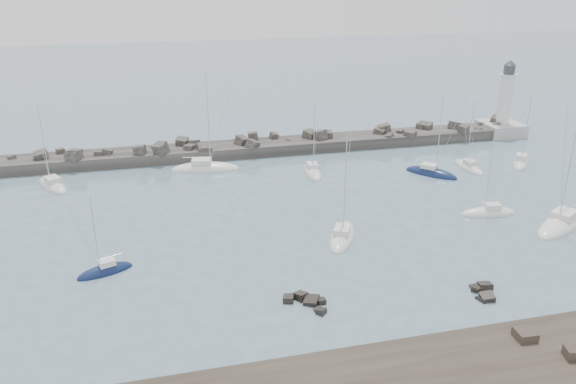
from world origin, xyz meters
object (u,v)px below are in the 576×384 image
at_px(sailboat_6, 431,174).
at_px(sailboat_7, 488,213).
at_px(sailboat_8, 468,168).
at_px(sailboat_10, 521,163).
at_px(lighthouse, 502,119).
at_px(sailboat_1, 53,186).
at_px(sailboat_2, 105,272).
at_px(sailboat_5, 342,237).
at_px(sailboat_3, 205,169).
at_px(sailboat_4, 313,172).
at_px(sailboat_9, 561,225).

relative_size(sailboat_6, sailboat_7, 1.14).
relative_size(sailboat_8, sailboat_10, 0.96).
relative_size(lighthouse, sailboat_1, 1.12).
height_order(lighthouse, sailboat_10, lighthouse).
bearing_deg(sailboat_2, sailboat_5, 3.67).
height_order(sailboat_3, sailboat_10, sailboat_3).
bearing_deg(lighthouse, sailboat_4, -163.43).
bearing_deg(sailboat_3, sailboat_7, -37.68).
bearing_deg(sailboat_7, sailboat_3, 142.32).
bearing_deg(sailboat_8, sailboat_1, 173.44).
bearing_deg(sailboat_9, sailboat_10, 66.19).
height_order(sailboat_2, sailboat_4, sailboat_4).
distance_m(lighthouse, sailboat_9, 41.06).
bearing_deg(lighthouse, sailboat_5, -141.54).
bearing_deg(sailboat_1, sailboat_6, -8.53).
distance_m(sailboat_1, sailboat_7, 60.17).
bearing_deg(sailboat_10, sailboat_5, -153.32).
height_order(sailboat_7, sailboat_9, sailboat_9).
bearing_deg(sailboat_4, lighthouse, 16.57).
distance_m(sailboat_4, sailboat_9, 35.07).
distance_m(sailboat_2, sailboat_10, 65.86).
distance_m(sailboat_3, sailboat_9, 50.43).
relative_size(lighthouse, sailboat_5, 1.10).
xyz_separation_m(lighthouse, sailboat_9, (-16.31, -37.57, -2.95)).
bearing_deg(sailboat_3, sailboat_4, -18.58).
height_order(sailboat_7, sailboat_10, sailboat_10).
xyz_separation_m(sailboat_4, sailboat_8, (24.32, -3.88, 0.00)).
xyz_separation_m(sailboat_7, sailboat_9, (6.59, -5.21, 0.01)).
bearing_deg(sailboat_2, sailboat_3, 65.47).
bearing_deg(sailboat_4, sailboat_9, -46.81).
relative_size(lighthouse, sailboat_3, 0.88).
height_order(sailboat_8, sailboat_10, sailboat_10).
xyz_separation_m(sailboat_3, sailboat_7, (33.27, -25.69, -0.01)).
bearing_deg(sailboat_6, sailboat_4, 163.88).
bearing_deg(sailboat_5, sailboat_3, 115.08).
relative_size(sailboat_1, sailboat_10, 1.07).
relative_size(sailboat_7, sailboat_8, 0.97).
xyz_separation_m(sailboat_8, sailboat_10, (9.19, -0.15, 0.03)).
height_order(sailboat_2, sailboat_3, sailboat_3).
bearing_deg(sailboat_4, sailboat_8, -9.07).
bearing_deg(sailboat_4, sailboat_6, -16.12).
xyz_separation_m(sailboat_6, sailboat_10, (16.18, 0.97, 0.02)).
height_order(sailboat_5, sailboat_8, sailboat_5).
height_order(sailboat_4, sailboat_6, sailboat_6).
relative_size(sailboat_2, sailboat_7, 0.82).
distance_m(lighthouse, sailboat_8, 22.73).
height_order(sailboat_2, sailboat_9, sailboat_9).
xyz_separation_m(sailboat_4, sailboat_6, (17.33, -5.01, 0.01)).
xyz_separation_m(sailboat_1, sailboat_2, (8.67, -27.30, -0.00)).
distance_m(sailboat_8, sailboat_9, 21.69).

